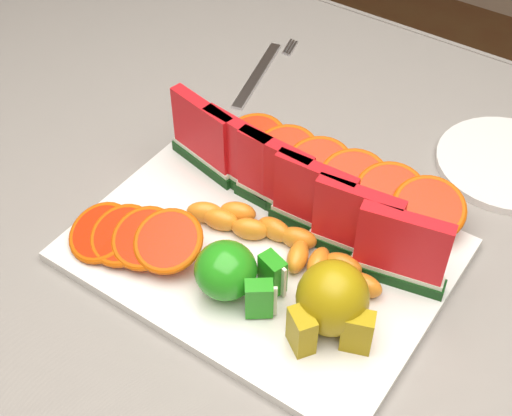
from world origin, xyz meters
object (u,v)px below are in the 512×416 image
(apple_cluster, at_px, (232,273))
(fork, at_px, (261,72))
(platter, at_px, (263,250))
(side_plate, at_px, (507,163))
(pear_cluster, at_px, (332,302))

(apple_cluster, distance_m, fork, 0.42)
(platter, height_order, fork, platter)
(apple_cluster, height_order, side_plate, apple_cluster)
(pear_cluster, bearing_deg, side_plate, 80.44)
(platter, relative_size, side_plate, 1.79)
(pear_cluster, xyz_separation_m, side_plate, (0.06, 0.35, -0.05))
(apple_cluster, xyz_separation_m, pear_cluster, (0.10, 0.02, 0.01))
(platter, height_order, apple_cluster, apple_cluster)
(platter, distance_m, side_plate, 0.35)
(platter, bearing_deg, pear_cluster, -23.18)
(fork, bearing_deg, side_plate, 1.38)
(apple_cluster, bearing_deg, fork, 120.28)
(apple_cluster, relative_size, side_plate, 0.46)
(fork, bearing_deg, pear_cluster, -47.05)
(platter, xyz_separation_m, fork, (-0.20, 0.29, -0.00))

